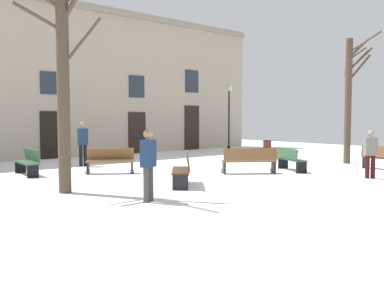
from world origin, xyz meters
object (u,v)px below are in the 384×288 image
(tree_right_of_center, at_px, (349,96))
(bench_facing_shops, at_px, (249,160))
(bench_by_litter_bin, at_px, (28,162))
(bench_near_center_tree, at_px, (290,159))
(person_near_bench, at_px, (371,152))
(bench_near_lamp, at_px, (183,170))
(bench_far_corner, at_px, (110,161))
(person_strolling, at_px, (83,141))
(streetlamp, at_px, (229,110))
(person_by_shop_door, at_px, (148,161))
(tree_foreground, at_px, (63,73))
(litter_bin, at_px, (267,148))

(tree_right_of_center, xyz_separation_m, bench_facing_shops, (-5.72, 0.50, -2.41))
(bench_by_litter_bin, height_order, bench_near_center_tree, bench_by_litter_bin)
(person_near_bench, bearing_deg, bench_near_lamp, -166.06)
(bench_far_corner, bearing_deg, bench_near_center_tree, 0.28)
(person_strolling, bearing_deg, person_near_bench, -48.05)
(tree_right_of_center, relative_size, person_strolling, 3.04)
(streetlamp, bearing_deg, person_near_bench, -114.43)
(person_by_shop_door, distance_m, person_near_bench, 7.75)
(tree_right_of_center, relative_size, tree_foreground, 0.88)
(bench_by_litter_bin, relative_size, person_by_shop_door, 0.97)
(bench_facing_shops, height_order, person_near_bench, person_near_bench)
(litter_bin, xyz_separation_m, bench_by_litter_bin, (-12.16, 0.38, 0.07))
(bench_by_litter_bin, height_order, person_by_shop_door, person_by_shop_door)
(bench_by_litter_bin, distance_m, person_strolling, 2.93)
(person_near_bench, bearing_deg, litter_bin, 103.06)
(litter_bin, height_order, person_strolling, person_strolling)
(person_strolling, bearing_deg, bench_near_center_tree, -40.11)
(tree_right_of_center, relative_size, streetlamp, 1.37)
(tree_foreground, relative_size, person_strolling, 3.44)
(bench_far_corner, height_order, person_by_shop_door, person_by_shop_door)
(bench_near_center_tree, distance_m, person_strolling, 8.17)
(bench_facing_shops, bearing_deg, bench_far_corner, -6.56)
(bench_near_lamp, xyz_separation_m, bench_facing_shops, (3.37, 0.45, 0.01))
(person_near_bench, bearing_deg, person_strolling, 162.32)
(bench_by_litter_bin, bearing_deg, bench_near_center_tree, 60.46)
(bench_far_corner, relative_size, bench_by_litter_bin, 0.97)
(tree_right_of_center, xyz_separation_m, tree_foreground, (-12.18, 1.10, 0.23))
(litter_bin, relative_size, person_strolling, 0.43)
(streetlamp, bearing_deg, bench_near_center_tree, -122.87)
(bench_far_corner, relative_size, person_near_bench, 1.03)
(bench_near_center_tree, bearing_deg, person_near_bench, -145.38)
(tree_right_of_center, xyz_separation_m, person_strolling, (-9.13, 6.36, -1.88))
(bench_facing_shops, relative_size, person_near_bench, 1.17)
(tree_right_of_center, relative_size, bench_near_center_tree, 3.41)
(tree_foreground, distance_m, bench_far_corner, 4.67)
(tree_foreground, distance_m, person_by_shop_door, 3.34)
(bench_far_corner, height_order, bench_by_litter_bin, bench_by_litter_bin)
(streetlamp, xyz_separation_m, person_near_bench, (-5.25, -11.57, -1.58))
(bench_near_center_tree, relative_size, person_near_bench, 1.03)
(bench_far_corner, bearing_deg, bench_facing_shops, -6.90)
(litter_bin, height_order, person_near_bench, person_near_bench)
(litter_bin, distance_m, bench_near_lamp, 10.61)
(litter_bin, xyz_separation_m, bench_facing_shops, (-6.14, -4.26, 0.08))
(tree_right_of_center, height_order, bench_near_lamp, tree_right_of_center)
(tree_foreground, height_order, streetlamp, tree_foreground)
(person_strolling, bearing_deg, tree_foreground, -109.45)
(streetlamp, distance_m, bench_far_corner, 12.32)
(person_near_bench, bearing_deg, bench_near_center_tree, 139.07)
(tree_right_of_center, relative_size, person_by_shop_door, 3.20)
(tree_right_of_center, height_order, bench_near_center_tree, tree_right_of_center)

